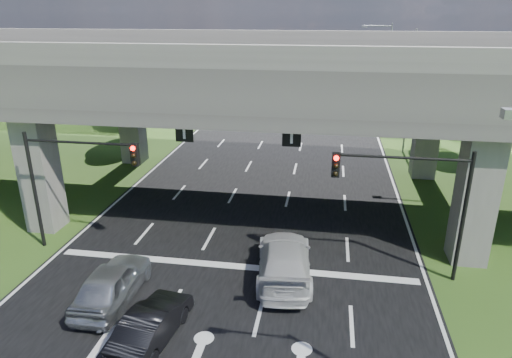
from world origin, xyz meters
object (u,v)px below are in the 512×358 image
(car_white, at_px, (284,260))
(signal_left, at_px, (72,171))
(signal_right, at_px, (414,191))
(car_dark, at_px, (152,324))
(streetlight_beyond, at_px, (385,62))
(streetlight_far, at_px, (405,82))
(car_silver, at_px, (112,283))

(car_white, bearing_deg, signal_left, -11.27)
(signal_right, xyz_separation_m, car_dark, (-9.62, -5.90, -3.47))
(streetlight_beyond, relative_size, car_dark, 2.40)
(streetlight_far, bearing_deg, signal_left, -131.78)
(streetlight_far, height_order, car_white, streetlight_far)
(signal_right, distance_m, signal_left, 15.65)
(car_silver, bearing_deg, car_white, -158.13)
(car_dark, bearing_deg, signal_right, -141.63)
(car_silver, bearing_deg, streetlight_far, -122.18)
(signal_left, distance_m, car_dark, 9.12)
(streetlight_beyond, bearing_deg, signal_left, -116.43)
(streetlight_far, xyz_separation_m, car_dark, (-11.90, -25.96, -5.13))
(signal_right, distance_m, car_silver, 13.16)
(signal_left, relative_size, streetlight_far, 0.60)
(signal_right, distance_m, streetlight_far, 20.25)
(streetlight_beyond, xyz_separation_m, car_dark, (-11.90, -41.96, -5.13))
(signal_right, xyz_separation_m, car_silver, (-12.15, -3.82, -3.34))
(signal_right, height_order, streetlight_beyond, streetlight_beyond)
(car_silver, bearing_deg, car_dark, 139.43)
(car_silver, distance_m, car_white, 7.39)
(car_dark, height_order, car_white, car_white)
(signal_left, height_order, streetlight_beyond, streetlight_beyond)
(car_silver, height_order, car_dark, car_silver)
(car_white, bearing_deg, car_dark, 43.14)
(signal_right, distance_m, streetlight_beyond, 36.17)
(streetlight_beyond, relative_size, car_silver, 2.08)
(car_silver, xyz_separation_m, car_dark, (2.52, -2.08, -0.13))
(signal_right, relative_size, car_white, 1.03)
(signal_right, height_order, car_silver, signal_right)
(car_white, bearing_deg, car_silver, 16.88)
(signal_right, relative_size, streetlight_far, 0.60)
(car_silver, bearing_deg, signal_right, -163.59)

